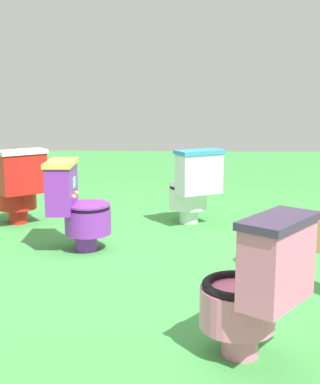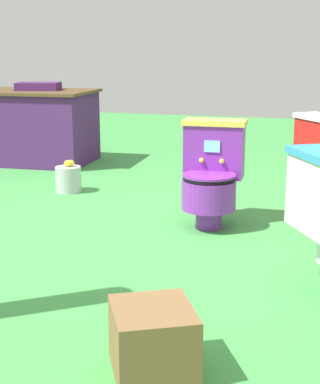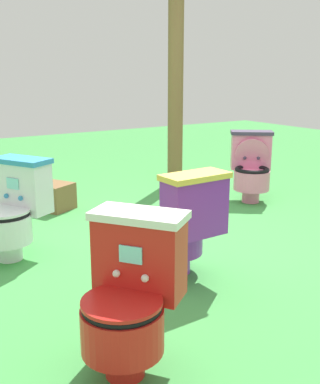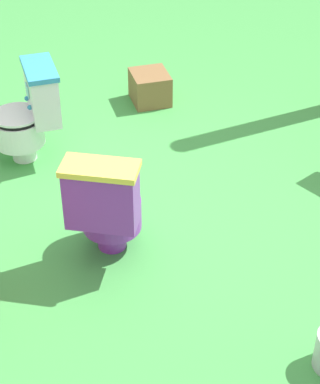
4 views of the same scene
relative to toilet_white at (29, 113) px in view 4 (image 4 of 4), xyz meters
The scene contains 4 objects.
ground 1.35m from the toilet_white, 153.86° to the left, with size 14.00×14.00×0.00m, color #429947.
toilet_white is the anchor object (origin of this frame).
toilet_purple 1.27m from the toilet_white, 131.78° to the left, with size 0.44×0.51×0.73m.
small_crate 1.25m from the toilet_white, 123.16° to the right, with size 0.33×0.30×0.26m, color brown.
Camera 4 is at (-0.64, 3.45, 2.81)m, focal length 63.52 mm.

